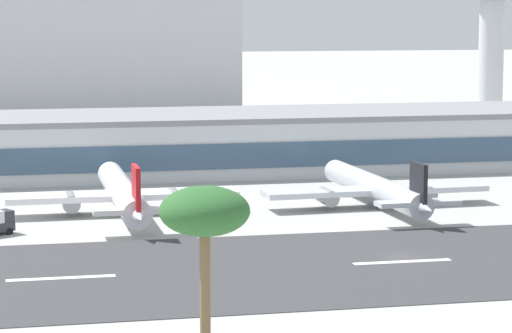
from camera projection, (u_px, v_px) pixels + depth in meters
ground_plane at (402, 257)px, 136.00m from camera, size 1400.00×1400.00×0.00m
runway_strip at (409, 262)px, 133.44m from camera, size 800.00×38.29×0.08m
runway_centreline_dash_3 at (61, 278)px, 125.09m from camera, size 12.00×1.20×0.01m
runway_centreline_dash_4 at (402, 262)px, 133.26m from camera, size 12.00×1.20×0.01m
terminal_building at (203, 142)px, 209.39m from camera, size 168.07×28.76×10.83m
control_tower at (492, 36)px, 260.73m from camera, size 11.78×11.78×38.45m
airliner_red_tail_gate_0 at (124, 194)px, 164.38m from camera, size 33.80×44.73×9.34m
airliner_black_tail_gate_1 at (378, 189)px, 170.18m from camera, size 35.08×42.25×8.81m
palm_tree_0 at (205, 217)px, 79.74m from camera, size 6.45×6.45×17.15m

